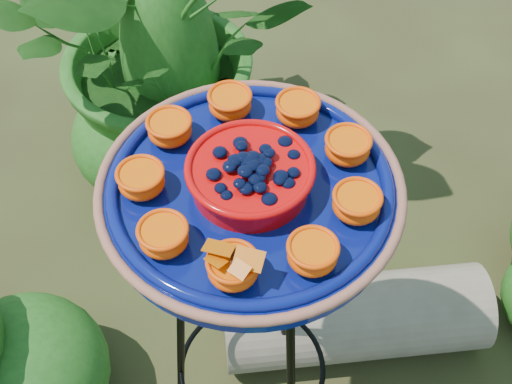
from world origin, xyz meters
TOP-DOWN VIEW (x-y plane):
  - tripod_stand at (0.01, -0.04)m, footprint 0.34×0.36m
  - feeder_dish at (0.01, -0.04)m, footprint 0.47×0.47m
  - driftwood_log at (0.16, 0.28)m, footprint 0.69×0.54m
  - shrub_back_left at (-0.59, 0.71)m, footprint 1.11×1.07m

SIDE VIEW (x-z plane):
  - driftwood_log at x=0.16m, z-range 0.00..0.22m
  - shrub_back_left at x=-0.59m, z-range 0.00..0.94m
  - tripod_stand at x=0.01m, z-range 0.09..0.97m
  - feeder_dish at x=0.01m, z-range 0.87..0.97m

